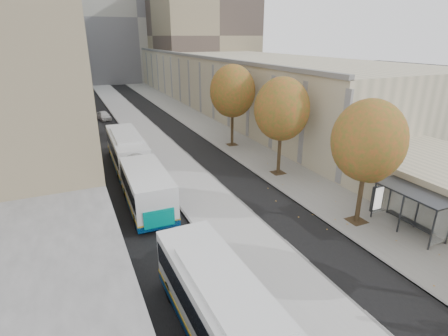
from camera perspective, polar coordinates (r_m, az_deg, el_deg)
bus_platform at (r=38.51m, az=-11.42°, el=4.01°), size 4.25×150.00×0.15m
sidewalk at (r=40.93m, az=-0.44°, el=5.36°), size 4.75×150.00×0.08m
building_tan at (r=70.94m, az=-1.58°, el=15.13°), size 18.00×92.00×8.00m
building_far_block at (r=98.81m, az=-15.05°, el=22.44°), size 30.00×18.00×30.00m
bus_shelter at (r=22.97m, az=28.72°, el=-4.17°), size 1.90×4.40×2.53m
tree_c at (r=21.65m, az=22.51°, el=4.10°), size 4.20×4.20×7.28m
tree_d at (r=28.30m, az=9.40°, el=9.45°), size 4.40×4.40×7.60m
tree_e at (r=35.99m, az=1.39°, el=12.42°), size 4.60×4.60×7.92m
bus_far at (r=28.07m, az=-14.47°, el=0.65°), size 2.97×17.11×2.84m
distant_car at (r=51.63m, az=-19.02°, el=8.10°), size 1.83×3.64×1.19m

